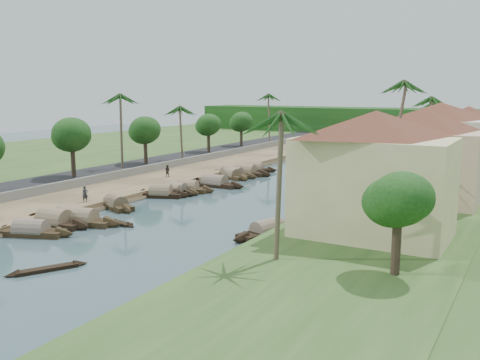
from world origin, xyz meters
The scene contains 47 objects.
ground centered at (0.00, 0.00, 0.00)m, with size 220.00×220.00×0.00m, color #3B5258.
left_bank centered at (-16.00, 20.00, 0.40)m, with size 10.00×180.00×0.80m, color brown.
right_bank centered at (19.00, 20.00, 0.60)m, with size 16.00×180.00×1.20m, color #294B1E.
road centered at (-24.50, 20.00, 0.70)m, with size 8.00×180.00×1.40m, color black.
retaining_wall centered at (-20.20, 20.00, 1.35)m, with size 0.40×180.00×1.10m, color slate.
far_left_fill centered at (-51.00, 20.00, 0.68)m, with size 45.00×220.00×1.35m, color #294B1E.
treeline centered at (0.00, 100.00, 4.00)m, with size 120.00×14.00×8.00m.
bridge centered at (0.00, 72.00, 1.72)m, with size 28.00×4.00×2.40m.
building_near centered at (18.99, -2.00, 6.38)m, with size 14.85×14.85×10.20m.
building_mid centered at (19.99, 14.00, 6.13)m, with size 14.11×14.11×9.70m.
building_far centered at (18.99, 28.00, 6.38)m, with size 15.59×15.59×10.20m.
building_distant centered at (19.99, 48.00, 5.88)m, with size 12.62×12.62×9.20m.
sampan_0 centered at (-8.82, -13.12, 0.42)m, with size 8.50×4.60×2.22m.
sampan_1 centered at (-9.76, -9.61, 0.42)m, with size 8.94×2.76×2.57m.
sampan_2 centered at (-8.14, -8.00, 0.42)m, with size 9.77×4.15×2.49m.
sampan_3 centered at (-10.01, -7.37, 0.41)m, with size 7.97×2.81×2.12m.
sampan_4 centered at (-9.96, -0.90, 0.42)m, with size 7.79×4.42×2.20m.
sampan_5 centered at (-9.52, 6.64, 0.42)m, with size 7.58×4.42×2.36m.
sampan_6 centered at (-9.06, 9.10, 0.41)m, with size 7.06×2.42×2.09m.
sampan_7 centered at (-9.24, 8.80, 0.41)m, with size 6.96×1.78×1.89m.
sampan_8 centered at (-8.59, 10.92, 0.42)m, with size 7.79×3.75×2.33m.
sampan_9 centered at (-7.75, 16.11, 0.42)m, with size 9.63×2.20×2.40m.
sampan_10 centered at (-9.20, 22.95, 0.42)m, with size 8.16×4.62×2.23m.
sampan_11 centered at (-8.88, 26.58, 0.42)m, with size 9.28×2.61×2.58m.
sampan_12 centered at (-9.78, 24.18, 0.42)m, with size 9.48×2.35×2.23m.
sampan_13 centered at (-9.35, 30.34, 0.41)m, with size 8.05×4.05×2.18m.
sampan_14 centered at (9.68, -2.46, 0.41)m, with size 4.17×8.91×2.15m.
sampan_15 centered at (10.12, 4.79, 0.42)m, with size 4.57×8.40×2.23m.
sampan_16 centered at (9.65, 23.27, 0.41)m, with size 3.72×9.00×2.17m.
canoe_0 centered at (0.02, -18.97, 0.10)m, with size 3.58×5.63×0.79m.
canoe_1 centered at (-5.11, -6.03, 0.10)m, with size 5.35×1.60×0.85m.
canoe_2 centered at (-8.96, 15.27, 0.10)m, with size 5.47×2.01×0.79m.
palm_0 centered at (15.00, -11.58, 11.10)m, with size 3.20×3.20×11.70m.
palm_1 centered at (16.00, 7.37, 9.74)m, with size 3.20×3.20×10.28m.
palm_2 centered at (15.00, 20.11, 13.47)m, with size 3.20×3.20×14.14m.
palm_3 centered at (16.00, 36.55, 11.50)m, with size 3.20×3.20×12.11m.
palm_5 centered at (-24.00, 15.93, 11.87)m, with size 3.20×3.20×12.29m.
palm_6 centered at (-22.00, 28.40, 9.84)m, with size 3.20×3.20×10.19m.
palm_7 centered at (14.00, 55.32, 10.70)m, with size 3.20×3.20×11.28m.
palm_8 centered at (-20.50, 58.27, 11.57)m, with size 3.20×3.20×11.98m.
tree_2 centered at (-24.00, 6.34, 6.95)m, with size 5.13×5.13×7.75m.
tree_3 centered at (-24.00, 21.38, 6.56)m, with size 4.87×4.87×7.24m.
tree_4 centered at (-24.00, 39.72, 6.35)m, with size 4.54×4.54×6.91m.
tree_5 centered at (-24.00, 52.21, 6.25)m, with size 4.54×4.54×6.81m.
tree_7 centered at (23.00, -10.56, 6.01)m, with size 3.97×3.97×6.55m.
person_near centered at (-12.55, -2.82, 1.69)m, with size 0.65×0.43×1.78m, color #26272D.
person_far centered at (-15.26, 15.51, 1.65)m, with size 0.82×0.64×1.69m, color #2D251F.
Camera 1 is at (30.66, -44.36, 13.07)m, focal length 40.00 mm.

